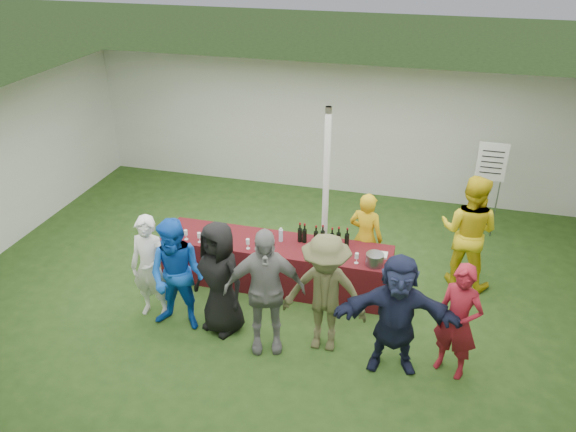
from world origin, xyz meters
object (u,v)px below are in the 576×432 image
(customer_0, at_px, (150,268))
(customer_3, at_px, (264,291))
(customer_4, at_px, (325,294))
(customer_2, at_px, (220,278))
(staff_pourer, at_px, (366,238))
(customer_6, at_px, (458,322))
(dump_bucket, at_px, (375,259))
(customer_5, at_px, (396,314))
(customer_1, at_px, (177,276))
(wine_list_sign, at_px, (491,169))
(staff_back, at_px, (468,231))
(serving_table, at_px, (276,263))

(customer_0, height_order, customer_3, customer_3)
(customer_4, bearing_deg, customer_2, 178.41)
(staff_pourer, xyz_separation_m, customer_6, (1.40, -1.81, 0.03))
(staff_pourer, xyz_separation_m, customer_4, (-0.29, -1.76, 0.10))
(dump_bucket, relative_size, customer_5, 0.16)
(customer_5, relative_size, customer_6, 1.05)
(dump_bucket, distance_m, customer_6, 1.60)
(customer_1, distance_m, customer_2, 0.59)
(wine_list_sign, height_order, staff_back, staff_back)
(serving_table, distance_m, customer_1, 1.76)
(customer_0, bearing_deg, customer_2, -2.62)
(serving_table, relative_size, staff_back, 1.94)
(serving_table, xyz_separation_m, staff_back, (2.86, 0.82, 0.55))
(wine_list_sign, xyz_separation_m, staff_back, (-0.34, -1.67, -0.39))
(staff_back, height_order, customer_1, staff_back)
(staff_back, bearing_deg, customer_5, 85.89)
(dump_bucket, height_order, customer_1, customer_1)
(staff_back, bearing_deg, dump_bucket, 56.02)
(customer_2, bearing_deg, customer_6, 21.64)
(staff_back, relative_size, customer_3, 1.02)
(customer_3, bearing_deg, customer_6, -13.68)
(customer_2, height_order, customer_3, customer_3)
(customer_0, bearing_deg, wine_list_sign, 37.80)
(customer_0, xyz_separation_m, customer_1, (0.49, -0.15, 0.04))
(dump_bucket, height_order, customer_2, customer_2)
(serving_table, distance_m, dump_bucket, 1.64)
(staff_pourer, height_order, customer_4, customer_4)
(dump_bucket, relative_size, customer_6, 0.16)
(staff_back, bearing_deg, customer_4, 66.40)
(customer_0, height_order, customer_4, customer_4)
(customer_0, height_order, customer_2, customer_2)
(serving_table, relative_size, customer_1, 2.12)
(dump_bucket, relative_size, wine_list_sign, 0.15)
(dump_bucket, distance_m, staff_back, 1.67)
(customer_3, bearing_deg, customer_4, -2.81)
(staff_back, bearing_deg, staff_pourer, 29.32)
(serving_table, bearing_deg, customer_2, -109.02)
(customer_1, bearing_deg, dump_bucket, 24.77)
(customer_5, bearing_deg, customer_4, 163.33)
(customer_1, distance_m, customer_3, 1.29)
(customer_2, bearing_deg, customer_1, -146.27)
(customer_1, relative_size, customer_4, 0.98)
(dump_bucket, xyz_separation_m, customer_6, (1.17, -1.09, -0.05))
(staff_pourer, xyz_separation_m, customer_1, (-2.33, -1.86, 0.08))
(dump_bucket, bearing_deg, staff_back, 38.51)
(customer_1, bearing_deg, customer_3, -3.87)
(staff_pourer, bearing_deg, serving_table, 34.25)
(wine_list_sign, height_order, customer_5, wine_list_sign)
(dump_bucket, relative_size, staff_back, 0.14)
(wine_list_sign, xyz_separation_m, customer_6, (-0.48, -3.80, -0.52))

